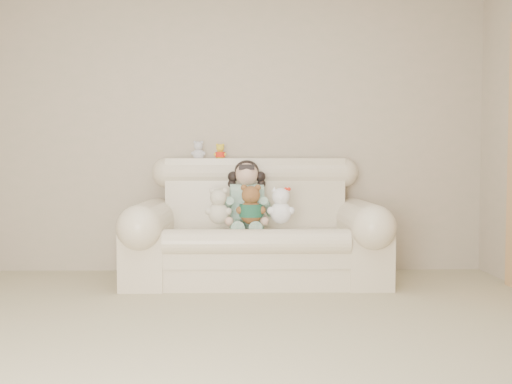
# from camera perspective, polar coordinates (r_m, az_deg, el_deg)

# --- Properties ---
(floor) EXTENTS (5.00, 5.00, 0.00)m
(floor) POSITION_cam_1_polar(r_m,az_deg,el_deg) (2.81, -2.96, -17.40)
(floor) COLOR tan
(floor) RESTS_ON ground
(wall_back) EXTENTS (4.50, 0.00, 4.50)m
(wall_back) POSITION_cam_1_polar(r_m,az_deg,el_deg) (5.15, -2.04, 6.45)
(wall_back) COLOR #ACA289
(wall_back) RESTS_ON ground
(sofa) EXTENTS (2.10, 0.95, 1.03)m
(sofa) POSITION_cam_1_polar(r_m,az_deg,el_deg) (4.66, -0.02, -2.83)
(sofa) COLOR beige
(sofa) RESTS_ON floor
(seated_child) EXTENTS (0.40, 0.47, 0.60)m
(seated_child) POSITION_cam_1_polar(r_m,az_deg,el_deg) (4.72, -0.95, -0.26)
(seated_child) COLOR #2A7A54
(seated_child) RESTS_ON sofa
(brown_teddy) EXTENTS (0.26, 0.22, 0.37)m
(brown_teddy) POSITION_cam_1_polar(r_m,az_deg,el_deg) (4.48, -0.53, -0.88)
(brown_teddy) COLOR brown
(brown_teddy) RESTS_ON sofa
(white_cat) EXTENTS (0.26, 0.22, 0.35)m
(white_cat) POSITION_cam_1_polar(r_m,az_deg,el_deg) (4.52, 2.52, -0.98)
(white_cat) COLOR white
(white_cat) RESTS_ON sofa
(cream_teddy) EXTENTS (0.25, 0.21, 0.34)m
(cream_teddy) POSITION_cam_1_polar(r_m,az_deg,el_deg) (4.50, -3.82, -1.08)
(cream_teddy) COLOR beige
(cream_teddy) RESTS_ON sofa
(yellow_mini_bear) EXTENTS (0.14, 0.12, 0.17)m
(yellow_mini_bear) POSITION_cam_1_polar(r_m,az_deg,el_deg) (4.99, -3.65, 4.22)
(yellow_mini_bear) COLOR yellow
(yellow_mini_bear) RESTS_ON sofa
(grey_mini_plush) EXTENTS (0.15, 0.13, 0.20)m
(grey_mini_plush) POSITION_cam_1_polar(r_m,az_deg,el_deg) (5.04, -5.85, 4.38)
(grey_mini_plush) COLOR silver
(grey_mini_plush) RESTS_ON sofa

